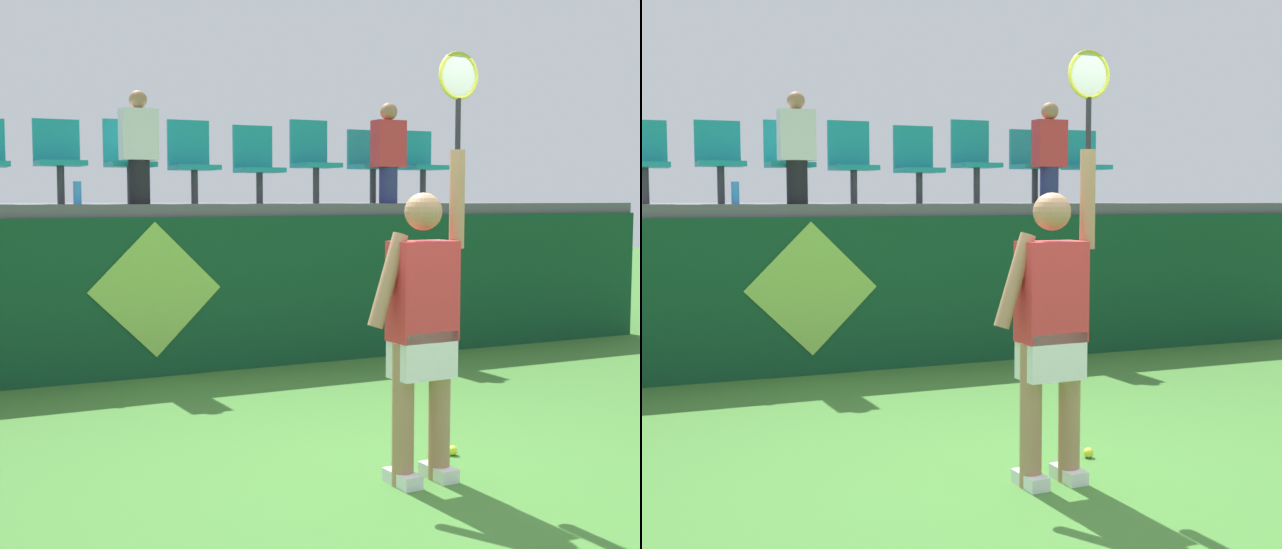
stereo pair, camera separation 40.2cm
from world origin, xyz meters
The scene contains 17 objects.
ground_plane centered at (0.00, 0.00, 0.00)m, with size 40.00×40.00×0.00m, color #3D752D.
court_back_wall centered at (0.00, 3.72, 0.75)m, with size 10.73×0.20×1.50m, color #0F4223.
spectator_platform centered at (0.00, 5.23, 1.56)m, with size 10.73×3.13×0.12m, color #56565B.
tennis_player centered at (-0.05, -0.12, 0.96)m, with size 0.75×0.27×2.53m.
tennis_ball centered at (0.43, 0.26, 0.03)m, with size 0.07×0.07×0.07m, color #D1E533.
water_bottle centered at (-1.26, 3.82, 1.73)m, with size 0.07×0.07×0.21m, color #338CE5.
stadium_chair_1 centered at (-2.03, 4.30, 2.06)m, with size 0.44×0.42×0.80m.
stadium_chair_2 centered at (-1.34, 4.30, 2.08)m, with size 0.44×0.42×0.82m.
stadium_chair_3 centered at (-0.67, 4.31, 2.08)m, with size 0.44×0.42×0.84m.
stadium_chair_4 centered at (-0.01, 4.31, 2.08)m, with size 0.44×0.42×0.86m.
stadium_chair_5 centered at (0.70, 4.31, 2.06)m, with size 0.44×0.42×0.83m.
stadium_chair_6 centered at (1.36, 4.31, 2.12)m, with size 0.44×0.42×0.91m.
stadium_chair_7 centered at (2.06, 4.30, 2.09)m, with size 0.44×0.42×0.82m.
stadium_chair_8 centered at (2.72, 4.30, 2.09)m, with size 0.44×0.42×0.84m.
spectator_0 centered at (2.06, 3.89, 2.18)m, with size 0.34×0.20×1.08m.
spectator_1 centered at (-0.67, 3.90, 2.17)m, with size 0.34×0.20×1.07m.
wall_signage_mount centered at (-0.60, 3.61, 0.00)m, with size 1.27×0.01×1.46m.
Camera 2 is at (-2.50, -4.67, 1.68)m, focal length 50.16 mm.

